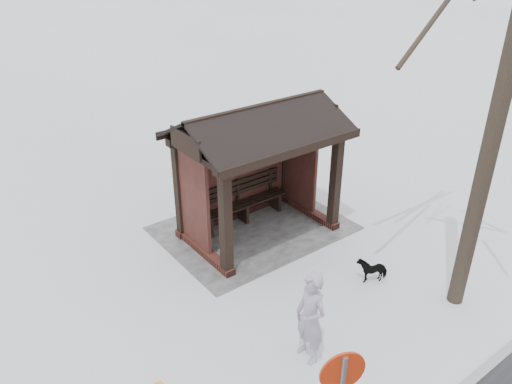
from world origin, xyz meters
TOP-DOWN VIEW (x-y plane):
  - ground at (0.00, 0.00)m, footprint 120.00×120.00m
  - kerb at (0.00, 5.50)m, footprint 120.00×0.15m
  - trampled_patch at (0.00, -0.20)m, footprint 4.20×3.20m
  - bus_shelter at (0.00, -0.16)m, footprint 3.60×2.40m
  - pedestrian at (1.71, 3.57)m, footprint 0.43×0.63m
  - dog at (-0.72, 2.80)m, footprint 0.66×0.50m

SIDE VIEW (x-z plane):
  - ground at x=0.00m, z-range 0.00..0.00m
  - trampled_patch at x=0.00m, z-range 0.00..0.02m
  - kerb at x=0.00m, z-range -0.02..0.04m
  - dog at x=-0.72m, z-range 0.00..0.50m
  - pedestrian at x=1.71m, z-range 0.00..1.66m
  - bus_shelter at x=0.00m, z-range 0.62..3.71m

